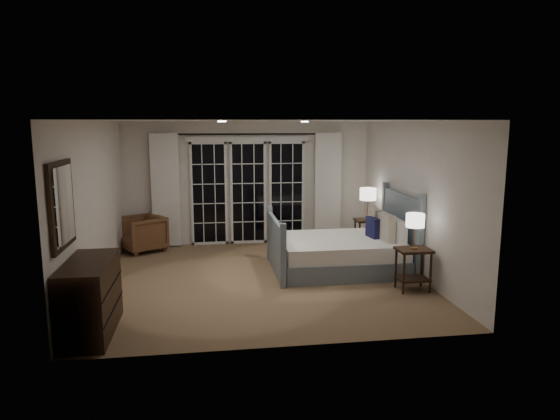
{
  "coord_description": "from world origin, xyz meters",
  "views": [
    {
      "loc": [
        -0.83,
        -7.66,
        2.46
      ],
      "look_at": [
        0.35,
        0.36,
        1.05
      ],
      "focal_mm": 32.0,
      "sensor_mm": 36.0,
      "label": 1
    }
  ],
  "objects": [
    {
      "name": "curtain_rod",
      "position": [
        0.0,
        2.4,
        2.25
      ],
      "size": [
        3.5,
        0.03,
        0.03
      ],
      "primitive_type": "cylinder",
      "rotation": [
        0.0,
        1.57,
        0.0
      ],
      "color": "black",
      "rests_on": "wall_back"
    },
    {
      "name": "lamp_right",
      "position": [
        2.26,
        1.58,
        1.1
      ],
      "size": [
        0.32,
        0.32,
        0.62
      ],
      "color": "#A97943",
      "rests_on": "nightstand_right"
    },
    {
      "name": "lamp_left",
      "position": [
        2.17,
        -0.88,
        1.05
      ],
      "size": [
        0.27,
        0.27,
        0.53
      ],
      "color": "#A97943",
      "rests_on": "nightstand_left"
    },
    {
      "name": "armchair",
      "position": [
        -2.1,
        2.08,
        0.35
      ],
      "size": [
        1.04,
        1.04,
        0.7
      ],
      "primitive_type": "imported",
      "rotation": [
        0.0,
        0.0,
        -1.03
      ],
      "color": "brown",
      "rests_on": "floor"
    },
    {
      "name": "wall_back",
      "position": [
        0.0,
        2.5,
        1.25
      ],
      "size": [
        5.0,
        0.02,
        2.5
      ],
      "primitive_type": "cube",
      "color": "silver",
      "rests_on": "floor"
    },
    {
      "name": "ceiling",
      "position": [
        0.0,
        0.0,
        2.5
      ],
      "size": [
        5.0,
        5.0,
        0.0
      ],
      "primitive_type": "plane",
      "rotation": [
        3.14,
        0.0,
        0.0
      ],
      "color": "silver",
      "rests_on": "wall_back"
    },
    {
      "name": "mirror",
      "position": [
        -2.47,
        -1.8,
        1.55
      ],
      "size": [
        0.05,
        0.85,
        1.0
      ],
      "color": "black",
      "rests_on": "wall_left"
    },
    {
      "name": "curtain_right",
      "position": [
        1.65,
        2.38,
        1.15
      ],
      "size": [
        0.55,
        0.1,
        2.25
      ],
      "primitive_type": "cube",
      "color": "white",
      "rests_on": "curtain_rod"
    },
    {
      "name": "french_doors",
      "position": [
        0.0,
        2.46,
        1.09
      ],
      "size": [
        2.5,
        0.04,
        2.2
      ],
      "color": "black",
      "rests_on": "wall_back"
    },
    {
      "name": "downlight_a",
      "position": [
        0.8,
        0.6,
        2.49
      ],
      "size": [
        0.12,
        0.12,
        0.01
      ],
      "primitive_type": "cylinder",
      "color": "white",
      "rests_on": "ceiling"
    },
    {
      "name": "dresser",
      "position": [
        -2.23,
        -1.8,
        0.44
      ],
      "size": [
        0.53,
        1.24,
        0.88
      ],
      "color": "black",
      "rests_on": "floor"
    },
    {
      "name": "wall_left",
      "position": [
        -2.5,
        0.0,
        1.25
      ],
      "size": [
        0.02,
        5.0,
        2.5
      ],
      "primitive_type": "cube",
      "color": "silver",
      "rests_on": "floor"
    },
    {
      "name": "downlight_b",
      "position": [
        -0.6,
        -0.4,
        2.49
      ],
      "size": [
        0.12,
        0.12,
        0.01
      ],
      "primitive_type": "cylinder",
      "color": "white",
      "rests_on": "ceiling"
    },
    {
      "name": "wall_right",
      "position": [
        2.5,
        0.0,
        1.25
      ],
      "size": [
        0.02,
        5.0,
        2.5
      ],
      "primitive_type": "cube",
      "color": "silver",
      "rests_on": "floor"
    },
    {
      "name": "nightstand_left",
      "position": [
        2.17,
        -0.88,
        0.42
      ],
      "size": [
        0.49,
        0.39,
        0.64
      ],
      "color": "black",
      "rests_on": "floor"
    },
    {
      "name": "bed",
      "position": [
        1.42,
        0.3,
        0.33
      ],
      "size": [
        2.22,
        1.59,
        1.29
      ],
      "color": "slate",
      "rests_on": "floor"
    },
    {
      "name": "wall_front",
      "position": [
        0.0,
        -2.5,
        1.25
      ],
      "size": [
        5.0,
        0.02,
        2.5
      ],
      "primitive_type": "cube",
      "color": "silver",
      "rests_on": "floor"
    },
    {
      "name": "nightstand_right",
      "position": [
        2.26,
        1.58,
        0.4
      ],
      "size": [
        0.47,
        0.37,
        0.61
      ],
      "color": "black",
      "rests_on": "floor"
    },
    {
      "name": "curtain_left",
      "position": [
        -1.65,
        2.38,
        1.15
      ],
      "size": [
        0.55,
        0.1,
        2.25
      ],
      "primitive_type": "cube",
      "color": "white",
      "rests_on": "curtain_rod"
    },
    {
      "name": "floor",
      "position": [
        0.0,
        0.0,
        0.0
      ],
      "size": [
        5.0,
        5.0,
        0.0
      ],
      "primitive_type": "plane",
      "color": "brown",
      "rests_on": "ground"
    }
  ]
}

